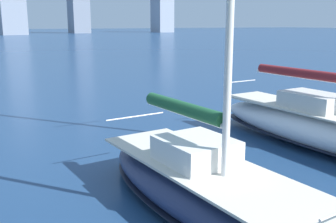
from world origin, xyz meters
The scene contains 2 objects.
sailboat_maroon centered at (-6.59, -7.80, 0.75)m, with size 2.66×9.62×12.81m.
sailboat_forest centered at (-0.55, -5.94, 0.66)m, with size 3.04×7.69×12.54m.
Camera 1 is at (4.21, 0.90, 4.19)m, focal length 42.00 mm.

